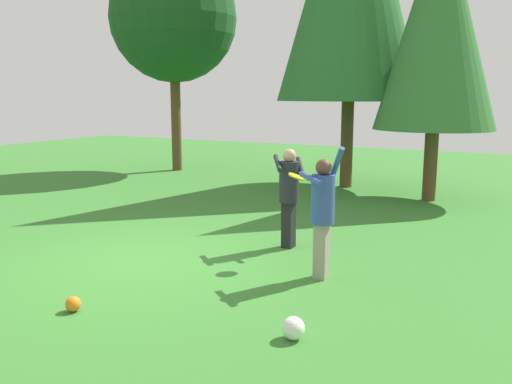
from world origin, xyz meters
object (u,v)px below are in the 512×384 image
Objects in this scene: ball_white at (293,328)px; tree_far_left at (173,19)px; frisbee at (296,177)px; tree_right at (439,21)px; ball_orange at (73,304)px; person_thrower at (323,208)px; person_catcher at (289,189)px.

tree_far_left is at bearing 131.90° from ball_white.
frisbee is at bearing -43.52° from tree_far_left.
tree_right is 0.95× the size of tree_far_left.
ball_orange is 0.03× the size of tree_right.
tree_right is (2.46, 9.40, 4.29)m from ball_orange.
frisbee is at bearing 0.00° from person_thrower.
tree_right is at bearing 132.91° from person_catcher.
frisbee is 1.31× the size of ball_white.
ball_white is 0.03× the size of tree_far_left.
ball_orange is 0.75× the size of ball_white.
tree_far_left is at bearing -2.39° from person_thrower.
tree_far_left is (-6.50, 10.86, 5.08)m from ball_orange.
person_catcher is 6.63m from tree_right.
tree_far_left is at bearing -166.28° from person_catcher.
person_thrower is 1.11× the size of person_catcher.
tree_far_left reaches higher than person_thrower.
frisbee reaches higher than ball_orange.
tree_right reaches higher than frisbee.
person_catcher is 3.71m from ball_white.
ball_orange is at bearing -50.18° from person_catcher.
ball_white is at bearing -7.80° from person_catcher.
ball_orange is at bearing -104.68° from tree_right.
person_thrower is at bearing -40.94° from frisbee.
tree_far_left is (-8.97, 1.46, 0.80)m from tree_right.
frisbee is 1.75× the size of ball_orange.
tree_right is at bearing 91.59° from ball_white.
ball_white is at bearing -66.20° from frisbee.
tree_far_left is at bearing 120.91° from ball_orange.
person_thrower is at bearing 49.49° from ball_orange.
person_thrower is 12.70m from tree_far_left.
person_thrower is 0.95m from frisbee.
tree_far_left reaches higher than frisbee.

